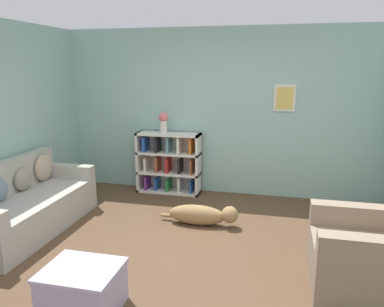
{
  "coord_description": "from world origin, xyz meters",
  "views": [
    {
      "loc": [
        0.94,
        -3.59,
        2.0
      ],
      "look_at": [
        0.0,
        0.4,
        1.05
      ],
      "focal_mm": 35.0,
      "sensor_mm": 36.0,
      "label": 1
    }
  ],
  "objects": [
    {
      "name": "wall_back",
      "position": [
        0.0,
        2.25,
        1.3
      ],
      "size": [
        5.6,
        0.13,
        2.6
      ],
      "color": "#93BCB2",
      "rests_on": "ground_plane"
    },
    {
      "name": "coffee_table",
      "position": [
        -0.58,
        -1.1,
        0.21
      ],
      "size": [
        0.62,
        0.53,
        0.39
      ],
      "color": "#ADA3CC",
      "rests_on": "ground_plane"
    },
    {
      "name": "ground_plane",
      "position": [
        0.0,
        0.0,
        0.0
      ],
      "size": [
        14.0,
        14.0,
        0.0
      ],
      "primitive_type": "plane",
      "color": "brown"
    },
    {
      "name": "bookshelf",
      "position": [
        -0.77,
        2.04,
        0.49
      ],
      "size": [
        1.02,
        0.33,
        0.98
      ],
      "color": "silver",
      "rests_on": "ground_plane"
    },
    {
      "name": "vase",
      "position": [
        -0.85,
        2.02,
        1.16
      ],
      "size": [
        0.15,
        0.15,
        0.33
      ],
      "color": "silver",
      "rests_on": "bookshelf"
    },
    {
      "name": "recliner_chair",
      "position": [
        1.87,
        -0.17,
        0.34
      ],
      "size": [
        1.02,
        0.94,
        0.97
      ],
      "color": "gray",
      "rests_on": "ground_plane"
    },
    {
      "name": "couch",
      "position": [
        -2.09,
        0.18,
        0.32
      ],
      "size": [
        0.83,
        1.94,
        0.85
      ],
      "color": "#ADA89E",
      "rests_on": "ground_plane"
    },
    {
      "name": "dog",
      "position": [
        0.03,
        0.84,
        0.14
      ],
      "size": [
        1.06,
        0.23,
        0.28
      ],
      "color": "#9E7A4C",
      "rests_on": "ground_plane"
    }
  ]
}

